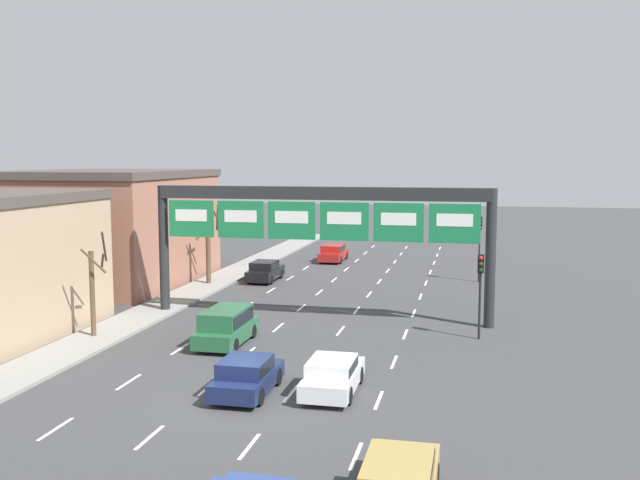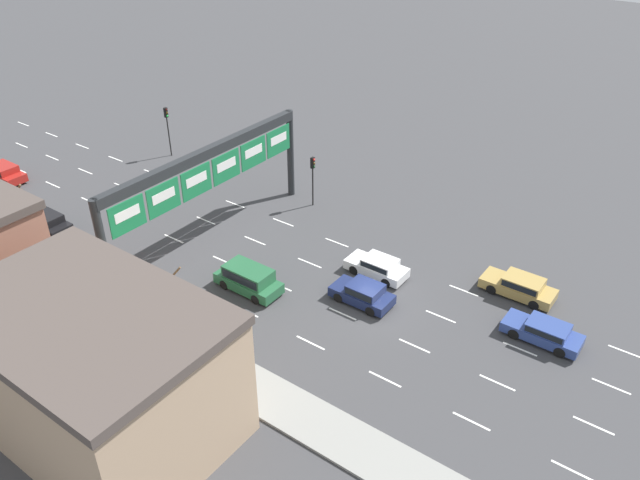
% 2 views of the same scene
% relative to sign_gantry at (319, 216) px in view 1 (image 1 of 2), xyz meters
% --- Properties ---
extents(ground_plane, '(220.00, 220.00, 0.00)m').
position_rel_sign_gantry_xyz_m(ground_plane, '(0.00, -13.36, -5.66)').
color(ground_plane, '#3D3D3F').
extents(sidewalk_left, '(2.80, 110.00, 0.15)m').
position_rel_sign_gantry_xyz_m(sidewalk_left, '(-9.65, -13.36, -5.58)').
color(sidewalk_left, gray).
rests_on(sidewalk_left, ground_plane).
extents(lane_dashes, '(10.02, 67.00, 0.01)m').
position_rel_sign_gantry_xyz_m(lane_dashes, '(0.00, 0.14, -5.65)').
color(lane_dashes, white).
rests_on(lane_dashes, ground_plane).
extents(sign_gantry, '(18.64, 0.70, 7.24)m').
position_rel_sign_gantry_xyz_m(sign_gantry, '(0.00, 0.00, 0.00)').
color(sign_gantry, '#232628').
rests_on(sign_gantry, ground_plane).
extents(building_far, '(11.22, 14.82, 7.93)m').
position_rel_sign_gantry_xyz_m(building_far, '(-16.95, 8.41, -1.68)').
color(building_far, '#9E6651').
rests_on(building_far, ground_plane).
extents(car_navy, '(1.86, 3.95, 1.40)m').
position_rel_sign_gantry_xyz_m(car_navy, '(0.05, -12.74, -4.91)').
color(car_navy, '#19234C').
rests_on(car_navy, ground_plane).
extents(car_black, '(1.80, 4.27, 1.45)m').
position_rel_sign_gantry_xyz_m(car_black, '(-6.39, 11.08, -4.88)').
color(car_black, black).
rests_on(car_black, ground_plane).
extents(car_red, '(1.87, 4.73, 1.45)m').
position_rel_sign_gantry_xyz_m(car_red, '(-3.53, 21.81, -4.88)').
color(car_red, maroon).
rests_on(car_red, ground_plane).
extents(suv_green, '(1.91, 4.49, 1.71)m').
position_rel_sign_gantry_xyz_m(suv_green, '(-3.14, -6.05, -4.71)').
color(suv_green, '#235B38').
rests_on(suv_green, ground_plane).
extents(car_white, '(1.82, 4.17, 1.34)m').
position_rel_sign_gantry_xyz_m(car_white, '(3.15, -11.90, -4.94)').
color(car_white, silver).
rests_on(car_white, ground_plane).
extents(traffic_light_near_gantry, '(0.30, 0.35, 4.65)m').
position_rel_sign_gantry_xyz_m(traffic_light_near_gantry, '(8.58, 14.00, -2.34)').
color(traffic_light_near_gantry, black).
rests_on(traffic_light_near_gantry, ground_plane).
extents(traffic_light_mid_block, '(0.30, 0.35, 4.16)m').
position_rel_sign_gantry_xyz_m(traffic_light_mid_block, '(8.55, -2.55, -2.67)').
color(traffic_light_mid_block, black).
rests_on(traffic_light_mid_block, ground_plane).
extents(tree_bare_closest, '(1.01, 1.72, 5.18)m').
position_rel_sign_gantry_xyz_m(tree_bare_closest, '(-9.75, -6.43, -3.06)').
color(tree_bare_closest, brown).
rests_on(tree_bare_closest, sidewalk_left).
extents(tree_bare_second, '(1.98, 1.98, 5.56)m').
position_rel_sign_gantry_xyz_m(tree_bare_second, '(-9.66, 8.73, -2.77)').
color(tree_bare_second, brown).
rests_on(tree_bare_second, sidewalk_left).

